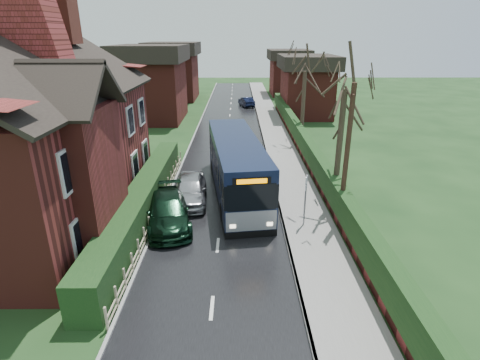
{
  "coord_description": "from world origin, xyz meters",
  "views": [
    {
      "loc": [
        0.88,
        -12.12,
        8.57
      ],
      "look_at": [
        0.99,
        5.24,
        1.8
      ],
      "focal_mm": 28.0,
      "sensor_mm": 36.0,
      "label": 1
    }
  ],
  "objects_px": {
    "car_silver": "(190,189)",
    "telegraph_pole": "(346,157)",
    "brick_house": "(29,132)",
    "car_green": "(168,211)",
    "bus": "(236,167)",
    "bus_stop_sign": "(306,194)"
  },
  "relations": [
    {
      "from": "car_silver",
      "to": "telegraph_pole",
      "type": "xyz_separation_m",
      "value": [
        7.5,
        -2.66,
        2.65
      ]
    },
    {
      "from": "brick_house",
      "to": "car_green",
      "type": "xyz_separation_m",
      "value": [
        6.27,
        -0.78,
        -3.67
      ]
    },
    {
      "from": "brick_house",
      "to": "bus",
      "type": "distance_m",
      "value": 10.39
    },
    {
      "from": "bus",
      "to": "bus_stop_sign",
      "type": "height_order",
      "value": "bus"
    },
    {
      "from": "brick_house",
      "to": "car_green",
      "type": "bearing_deg",
      "value": -7.05
    },
    {
      "from": "brick_house",
      "to": "telegraph_pole",
      "type": "distance_m",
      "value": 14.59
    },
    {
      "from": "bus",
      "to": "car_green",
      "type": "distance_m",
      "value": 5.08
    },
    {
      "from": "brick_house",
      "to": "bus_stop_sign",
      "type": "bearing_deg",
      "value": -5.05
    },
    {
      "from": "car_green",
      "to": "car_silver",
      "type": "bearing_deg",
      "value": 61.05
    },
    {
      "from": "car_silver",
      "to": "car_green",
      "type": "distance_m",
      "value": 2.73
    },
    {
      "from": "brick_house",
      "to": "telegraph_pole",
      "type": "bearing_deg",
      "value": -3.23
    },
    {
      "from": "car_silver",
      "to": "bus_stop_sign",
      "type": "xyz_separation_m",
      "value": [
        5.7,
        -2.97,
        1.0
      ]
    },
    {
      "from": "bus_stop_sign",
      "to": "bus",
      "type": "bearing_deg",
      "value": 144.79
    },
    {
      "from": "bus_stop_sign",
      "to": "telegraph_pole",
      "type": "distance_m",
      "value": 2.46
    },
    {
      "from": "bus",
      "to": "car_green",
      "type": "relative_size",
      "value": 2.21
    },
    {
      "from": "bus",
      "to": "car_silver",
      "type": "height_order",
      "value": "bus"
    },
    {
      "from": "brick_house",
      "to": "telegraph_pole",
      "type": "relative_size",
      "value": 2.18
    },
    {
      "from": "car_green",
      "to": "bus_stop_sign",
      "type": "xyz_separation_m",
      "value": [
        6.47,
        -0.35,
        1.03
      ]
    },
    {
      "from": "car_silver",
      "to": "car_green",
      "type": "xyz_separation_m",
      "value": [
        -0.76,
        -2.62,
        -0.03
      ]
    },
    {
      "from": "bus",
      "to": "telegraph_pole",
      "type": "relative_size",
      "value": 1.6
    },
    {
      "from": "bus",
      "to": "telegraph_pole",
      "type": "xyz_separation_m",
      "value": [
        4.99,
        -3.83,
        1.8
      ]
    },
    {
      "from": "brick_house",
      "to": "car_green",
      "type": "relative_size",
      "value": 3.01
    }
  ]
}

